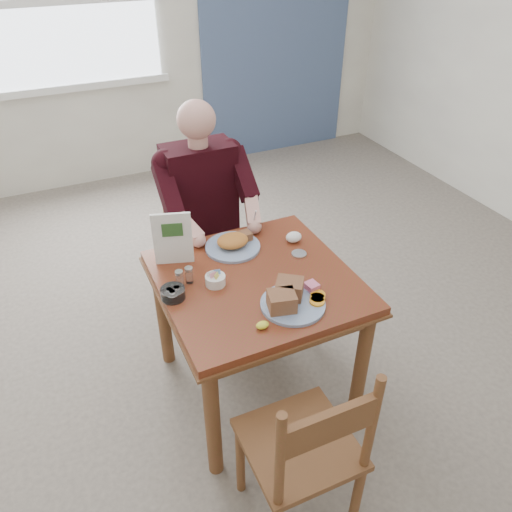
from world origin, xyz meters
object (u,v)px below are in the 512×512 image
table (256,296)px  chair_near (305,452)px  chair_far (203,242)px  near_plate (290,298)px  diner (205,202)px  far_plate (234,243)px

table → chair_near: bearing=-100.7°
chair_far → near_plate: 1.09m
chair_near → diner: 1.51m
chair_near → near_plate: size_ratio=2.53×
table → diner: bearing=90.0°
chair_far → near_plate: (0.05, -1.04, 0.31)m
diner → chair_near: bearing=-95.6°
diner → far_plate: (0.00, -0.43, -0.03)m
far_plate → chair_far: bearing=90.1°
chair_far → far_plate: 0.60m
diner → table: bearing=-90.0°
chair_far → near_plate: size_ratio=2.53×
chair_far → far_plate: bearing=-89.9°
table → far_plate: far_plate is taller
chair_far → chair_near: size_ratio=1.00×
chair_near → near_plate: bearing=69.1°
diner → far_plate: diner is taller
chair_far → far_plate: chair_far is taller
chair_far → diner: 0.34m
chair_far → diner: diner is taller
table → near_plate: 0.29m
table → far_plate: (0.00, 0.28, 0.14)m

